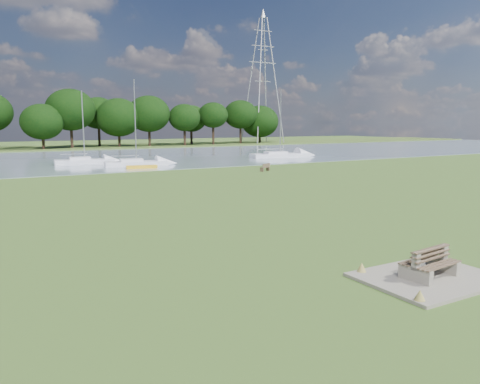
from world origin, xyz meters
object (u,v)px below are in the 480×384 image
kayak (142,167)px  sailboat_1 (84,160)px  sailboat_2 (136,161)px  bench_pair (430,264)px  pylon (263,60)px  riverbank_bench (265,167)px  sailboat_0 (279,154)px

kayak → sailboat_1: bearing=126.5°
kayak → sailboat_1: 9.33m
sailboat_2 → sailboat_1: bearing=138.3°
bench_pair → pylon: pylon is taller
bench_pair → riverbank_bench: 32.98m
riverbank_bench → kayak: bearing=115.4°
bench_pair → kayak: bench_pair is taller
pylon → sailboat_1: pylon is taller
pylon → sailboat_2: bearing=-136.0°
riverbank_bench → kayak: size_ratio=0.41×
sailboat_0 → sailboat_1: bearing=-177.2°
bench_pair → sailboat_1: size_ratio=0.23×
kayak → pylon: pylon is taller
bench_pair → sailboat_2: (3.66, 41.92, 0.05)m
bench_pair → sailboat_0: (25.06, 44.67, 0.04)m
pylon → sailboat_1: bearing=-142.6°
sailboat_0 → riverbank_bench: bearing=-120.6°
kayak → pylon: size_ratio=0.11×
pylon → sailboat_2: (-43.58, -42.08, -18.60)m
pylon → riverbank_bench: bearing=-122.2°
bench_pair → sailboat_2: size_ratio=0.20×
kayak → sailboat_2: sailboat_2 is taller
bench_pair → sailboat_2: 42.08m
kayak → sailboat_0: bearing=24.4°
pylon → sailboat_2: 63.37m
sailboat_0 → sailboat_1: size_ratio=1.11×
bench_pair → riverbank_bench: bearing=59.4°
bench_pair → sailboat_1: (-0.88, 47.18, 0.06)m
riverbank_bench → sailboat_1: size_ratio=0.16×
sailboat_1 → sailboat_2: bearing=-44.4°
riverbank_bench → kayak: riverbank_bench is taller
kayak → pylon: 65.74m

